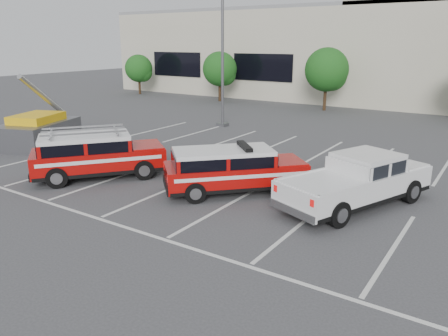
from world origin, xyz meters
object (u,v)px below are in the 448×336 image
(utility_rig, at_px, (35,132))
(tree_mid_left, at_px, (328,71))
(convention_building, at_px, (425,48))
(tree_far_left, at_px, (140,69))
(tree_left, at_px, (221,70))
(ladder_suv, at_px, (97,158))
(fire_chief_suv, at_px, (233,173))
(light_pole_left, at_px, (223,43))
(white_pickup, at_px, (356,186))

(utility_rig, bearing_deg, tree_mid_left, 47.84)
(convention_building, xyz_separation_m, tree_far_left, (-25.09, -9.82, -2.22))
(tree_left, height_order, ladder_suv, tree_left)
(tree_far_left, relative_size, fire_chief_suv, 0.82)
(convention_building, xyz_separation_m, light_pole_left, (-8.18, -19.86, 0.47))
(tree_far_left, bearing_deg, convention_building, 21.37)
(utility_rig, bearing_deg, light_pole_left, 43.07)
(white_pickup, height_order, utility_rig, utility_rig)
(tree_far_left, xyz_separation_m, utility_rig, (11.83, -20.03, -1.75))
(tree_far_left, height_order, white_pickup, tree_far_left)
(tree_far_left, height_order, utility_rig, tree_far_left)
(light_pole_left, bearing_deg, utility_rig, -116.96)
(convention_building, height_order, ladder_suv, convention_building)
(tree_far_left, distance_m, tree_left, 10.00)
(convention_building, bearing_deg, fire_chief_suv, -91.42)
(tree_left, relative_size, white_pickup, 0.74)
(tree_left, xyz_separation_m, white_pickup, (18.46, -19.35, -2.08))
(fire_chief_suv, distance_m, white_pickup, 4.27)
(tree_left, height_order, light_pole_left, light_pole_left)
(light_pole_left, bearing_deg, white_pickup, -38.84)
(tree_far_left, distance_m, tree_mid_left, 20.01)
(fire_chief_suv, bearing_deg, white_pickup, 59.59)
(tree_far_left, xyz_separation_m, ladder_suv, (18.83, -21.98, -1.71))
(white_pickup, bearing_deg, tree_far_left, 167.67)
(convention_building, height_order, light_pole_left, convention_building)
(convention_building, xyz_separation_m, fire_chief_suv, (-0.75, -30.30, -4.00))
(fire_chief_suv, relative_size, utility_rig, 0.95)
(tree_far_left, xyz_separation_m, light_pole_left, (16.91, -10.05, 2.68))
(tree_left, bearing_deg, convention_building, 33.05)
(fire_chief_suv, distance_m, ladder_suv, 5.71)
(convention_building, height_order, tree_mid_left, convention_building)
(white_pickup, bearing_deg, fire_chief_suv, -142.80)
(light_pole_left, distance_m, white_pickup, 15.50)
(light_pole_left, xyz_separation_m, ladder_suv, (1.93, -11.93, -4.39))
(tree_far_left, height_order, tree_mid_left, tree_mid_left)
(fire_chief_suv, xyz_separation_m, white_pickup, (4.12, 1.13, -0.03))
(tree_left, xyz_separation_m, fire_chief_suv, (14.34, -20.48, -2.05))
(tree_far_left, bearing_deg, tree_left, 0.00)
(tree_far_left, bearing_deg, tree_mid_left, 0.00)
(fire_chief_suv, bearing_deg, tree_mid_left, 146.24)
(convention_building, height_order, tree_left, convention_building)
(tree_mid_left, bearing_deg, ladder_suv, -93.04)
(white_pickup, distance_m, utility_rig, 16.65)
(light_pole_left, height_order, white_pickup, light_pole_left)
(tree_mid_left, relative_size, ladder_suv, 0.93)
(utility_rig, bearing_deg, tree_far_left, 100.59)
(light_pole_left, bearing_deg, tree_far_left, 149.29)
(convention_building, bearing_deg, utility_rig, -113.95)
(convention_building, bearing_deg, tree_left, -146.95)
(white_pickup, xyz_separation_m, ladder_suv, (-9.63, -2.63, 0.11))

